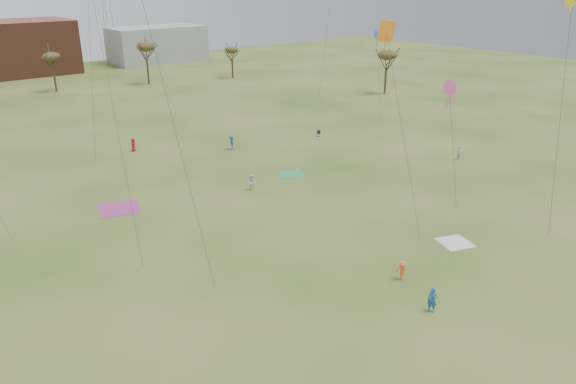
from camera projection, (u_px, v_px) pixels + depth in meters
ground at (396, 317)px, 37.84m from camera, size 260.00×260.00×0.00m
flyer_near_right at (432, 300)px, 38.07m from camera, size 0.69×0.81×1.87m
flyer_mid_b at (402, 270)px, 42.15m from camera, size 0.88×1.15×1.57m
flyer_mid_c at (458, 153)px, 69.33m from camera, size 0.70×0.52×1.75m
spectator_mid_e at (252, 182)px, 59.56m from camera, size 1.09×1.07×1.77m
flyer_far_b at (133, 145)px, 72.71m from camera, size 1.01×0.92×1.74m
flyer_far_c at (231, 143)px, 73.39m from camera, size 1.10×1.37×1.85m
blanket_cream at (455, 243)px, 48.18m from camera, size 3.35×3.35×0.03m
blanket_plum at (119, 209)px, 55.13m from camera, size 4.79×4.79×0.03m
blanket_olive at (292, 174)px, 64.70m from camera, size 3.72×3.72×0.03m
camp_chair_right at (318, 135)px, 79.41m from camera, size 0.74×0.73×0.87m
kites_aloft at (193, 28)px, 44.84m from camera, size 65.26×51.60×25.12m
tree_line at (24, 70)px, 91.13m from camera, size 117.44×49.32×8.91m
building_brick at (12, 48)px, 125.80m from camera, size 26.00×16.00×12.00m
building_grey at (157, 44)px, 145.10m from camera, size 24.00×12.00×9.00m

